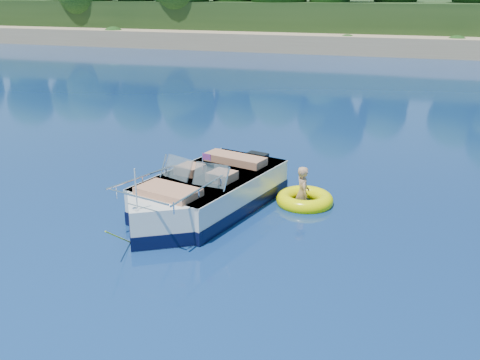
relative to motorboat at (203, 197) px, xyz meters
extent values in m
plane|color=#09193F|center=(-1.67, -0.40, -0.39)|extent=(160.00, 160.00, 0.00)
cube|color=#9E7F5B|center=(-1.67, 37.60, 0.11)|extent=(170.00, 8.00, 2.00)
cube|color=black|center=(-1.67, 64.60, 0.61)|extent=(170.00, 56.00, 6.00)
cylinder|color=black|center=(-19.67, 40.10, 2.71)|extent=(0.44, 0.44, 3.20)
cylinder|color=black|center=(-1.67, 41.60, 2.91)|extent=(0.44, 0.44, 3.60)
cube|color=silver|center=(0.10, 0.39, -0.07)|extent=(3.02, 4.35, 1.10)
cube|color=silver|center=(-0.37, -1.42, -0.07)|extent=(2.02, 2.02, 1.10)
cube|color=black|center=(0.10, 0.39, -0.22)|extent=(3.06, 4.40, 0.31)
cube|color=black|center=(-0.37, -1.42, -0.22)|extent=(2.06, 2.06, 0.31)
cube|color=tan|center=(0.18, 0.69, 0.24)|extent=(2.32, 3.10, 0.10)
cube|color=silver|center=(0.10, 0.39, 0.45)|extent=(3.06, 4.36, 0.06)
cube|color=black|center=(0.65, 2.48, -0.02)|extent=(0.65, 0.50, 0.94)
cube|color=#8C9EA5|center=(-0.54, -0.20, 0.75)|extent=(0.86, 0.57, 0.51)
cube|color=#8C9EA5|center=(0.37, -0.44, 0.75)|extent=(0.84, 0.37, 0.51)
cube|color=tan|center=(-0.42, 0.25, 0.48)|extent=(0.70, 0.70, 0.42)
cube|color=tan|center=(0.49, 0.02, 0.48)|extent=(0.70, 0.70, 0.42)
cube|color=tan|center=(0.36, 1.40, 0.48)|extent=(1.72, 0.97, 0.40)
cube|color=tan|center=(-0.32, -1.23, 0.46)|extent=(1.53, 1.11, 0.36)
cylinder|color=silver|center=(-0.57, -2.19, 0.93)|extent=(0.04, 0.04, 0.89)
cube|color=red|center=(0.28, -0.42, 1.17)|extent=(0.23, 0.07, 0.15)
cube|color=silver|center=(-0.58, -2.24, 0.51)|extent=(0.12, 0.09, 0.05)
cylinder|color=#D2D917|center=(-0.83, -2.56, -0.02)|extent=(0.13, 1.13, 0.80)
torus|color=#FDFF00|center=(2.25, 1.29, -0.29)|extent=(1.53, 1.53, 0.38)
torus|color=red|center=(2.25, 1.29, -0.27)|extent=(1.26, 1.26, 0.13)
imported|color=tan|center=(2.17, 1.37, -0.39)|extent=(0.66, 0.88, 1.57)
camera|label=1|loc=(4.53, -11.19, 4.76)|focal=40.00mm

